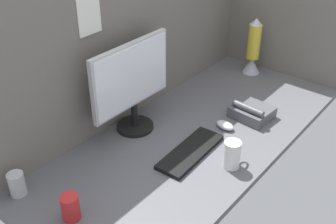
{
  "coord_description": "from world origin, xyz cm",
  "views": [
    {
      "loc": [
        -135.61,
        -93.74,
        113.52
      ],
      "look_at": [
        -6.3,
        0.0,
        14.0
      ],
      "focal_mm": 44.11,
      "sensor_mm": 36.0,
      "label": 1
    }
  ],
  "objects_px": {
    "keyboard": "(191,152)",
    "mug_red_plastic": "(70,208)",
    "monitor": "(132,83)",
    "mug_ceramic_white": "(232,154)",
    "lava_lamp": "(253,50)",
    "desk_phone": "(251,112)",
    "mug_steel": "(17,184)",
    "mouse": "(225,125)"
  },
  "relations": [
    {
      "from": "lava_lamp",
      "to": "desk_phone",
      "type": "relative_size",
      "value": 1.71
    },
    {
      "from": "mug_steel",
      "to": "lava_lamp",
      "type": "relative_size",
      "value": 0.29
    },
    {
      "from": "keyboard",
      "to": "mouse",
      "type": "relative_size",
      "value": 3.85
    },
    {
      "from": "mug_red_plastic",
      "to": "mug_steel",
      "type": "relative_size",
      "value": 1.05
    },
    {
      "from": "mug_steel",
      "to": "desk_phone",
      "type": "xyz_separation_m",
      "value": [
        1.07,
        -0.43,
        -0.02
      ]
    },
    {
      "from": "mug_steel",
      "to": "desk_phone",
      "type": "relative_size",
      "value": 0.49
    },
    {
      "from": "desk_phone",
      "to": "mug_steel",
      "type": "bearing_deg",
      "value": 158.18
    },
    {
      "from": "mouse",
      "to": "lava_lamp",
      "type": "relative_size",
      "value": 0.28
    },
    {
      "from": "mug_ceramic_white",
      "to": "monitor",
      "type": "bearing_deg",
      "value": 94.95
    },
    {
      "from": "mug_steel",
      "to": "lava_lamp",
      "type": "bearing_deg",
      "value": -6.43
    },
    {
      "from": "mug_red_plastic",
      "to": "desk_phone",
      "type": "bearing_deg",
      "value": -9.27
    },
    {
      "from": "mug_red_plastic",
      "to": "desk_phone",
      "type": "distance_m",
      "value": 1.04
    },
    {
      "from": "monitor",
      "to": "desk_phone",
      "type": "bearing_deg",
      "value": -41.86
    },
    {
      "from": "mug_ceramic_white",
      "to": "lava_lamp",
      "type": "xyz_separation_m",
      "value": [
        0.85,
        0.39,
        0.08
      ]
    },
    {
      "from": "mug_ceramic_white",
      "to": "lava_lamp",
      "type": "distance_m",
      "value": 0.94
    },
    {
      "from": "mouse",
      "to": "desk_phone",
      "type": "bearing_deg",
      "value": -9.31
    },
    {
      "from": "mug_steel",
      "to": "desk_phone",
      "type": "height_order",
      "value": "mug_steel"
    },
    {
      "from": "keyboard",
      "to": "mouse",
      "type": "distance_m",
      "value": 0.27
    },
    {
      "from": "mug_red_plastic",
      "to": "desk_phone",
      "type": "xyz_separation_m",
      "value": [
        1.03,
        -0.17,
        -0.02
      ]
    },
    {
      "from": "keyboard",
      "to": "lava_lamp",
      "type": "bearing_deg",
      "value": 9.45
    },
    {
      "from": "mouse",
      "to": "mug_steel",
      "type": "relative_size",
      "value": 0.97
    },
    {
      "from": "mug_ceramic_white",
      "to": "mug_steel",
      "type": "distance_m",
      "value": 0.88
    },
    {
      "from": "mug_red_plastic",
      "to": "mug_ceramic_white",
      "type": "xyz_separation_m",
      "value": [
        0.63,
        -0.3,
        0.01
      ]
    },
    {
      "from": "lava_lamp",
      "to": "mug_ceramic_white",
      "type": "bearing_deg",
      "value": -155.63
    },
    {
      "from": "mouse",
      "to": "mug_ceramic_white",
      "type": "relative_size",
      "value": 0.75
    },
    {
      "from": "monitor",
      "to": "keyboard",
      "type": "relative_size",
      "value": 1.28
    },
    {
      "from": "monitor",
      "to": "desk_phone",
      "type": "relative_size",
      "value": 2.36
    },
    {
      "from": "mouse",
      "to": "lava_lamp",
      "type": "xyz_separation_m",
      "value": [
        0.62,
        0.21,
        0.13
      ]
    },
    {
      "from": "mug_ceramic_white",
      "to": "desk_phone",
      "type": "relative_size",
      "value": 0.63
    },
    {
      "from": "mouse",
      "to": "mug_steel",
      "type": "xyz_separation_m",
      "value": [
        -0.9,
        0.38,
        0.03
      ]
    },
    {
      "from": "monitor",
      "to": "mug_steel",
      "type": "distance_m",
      "value": 0.66
    },
    {
      "from": "keyboard",
      "to": "mug_red_plastic",
      "type": "bearing_deg",
      "value": 166.41
    },
    {
      "from": "mug_steel",
      "to": "lava_lamp",
      "type": "height_order",
      "value": "lava_lamp"
    },
    {
      "from": "monitor",
      "to": "mug_steel",
      "type": "bearing_deg",
      "value": 177.11
    },
    {
      "from": "mouse",
      "to": "lava_lamp",
      "type": "height_order",
      "value": "lava_lamp"
    },
    {
      "from": "mug_ceramic_white",
      "to": "mouse",
      "type": "bearing_deg",
      "value": 37.64
    },
    {
      "from": "lava_lamp",
      "to": "desk_phone",
      "type": "height_order",
      "value": "lava_lamp"
    },
    {
      "from": "mouse",
      "to": "mug_steel",
      "type": "bearing_deg",
      "value": 163.43
    },
    {
      "from": "mouse",
      "to": "mug_steel",
      "type": "distance_m",
      "value": 0.98
    },
    {
      "from": "mouse",
      "to": "desk_phone",
      "type": "distance_m",
      "value": 0.18
    },
    {
      "from": "mug_ceramic_white",
      "to": "mug_steel",
      "type": "xyz_separation_m",
      "value": [
        -0.68,
        0.56,
        -0.01
      ]
    },
    {
      "from": "lava_lamp",
      "to": "mug_red_plastic",
      "type": "bearing_deg",
      "value": -176.5
    }
  ]
}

